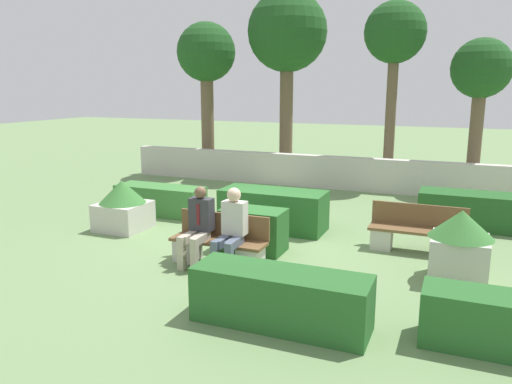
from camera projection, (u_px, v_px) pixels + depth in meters
ground_plane at (245, 244)px, 9.30m from camera, size 60.00×60.00×0.00m
perimeter_wall at (325, 172)px, 14.36m from camera, size 12.51×0.30×0.93m
bench_front at (219, 246)px, 8.23m from camera, size 1.62×0.48×0.82m
bench_left_side at (417, 235)px, 8.83m from camera, size 1.67×0.48×0.82m
person_seated_man at (198, 223)px, 8.14m from camera, size 0.38×0.64×1.29m
person_seated_woman at (231, 226)px, 7.91m from camera, size 0.38×0.64×1.32m
hedge_block_near_left at (496, 323)px, 5.52m from camera, size 1.59×0.61×0.65m
hedge_block_near_right at (281, 298)px, 6.10m from camera, size 2.19×0.69×0.70m
hedge_block_mid_left at (253, 230)px, 8.88m from camera, size 1.12×0.65×0.76m
hedge_block_mid_right at (273, 210)px, 10.22m from camera, size 2.14×0.89×0.81m
hedge_block_far_left at (473, 210)px, 10.33m from camera, size 2.16×0.84×0.73m
hedge_block_far_right at (160, 200)px, 11.44m from camera, size 2.08×0.70×0.66m
planter_corner_left at (123, 205)px, 10.18m from camera, size 0.95×0.95×1.02m
planter_corner_right at (460, 244)px, 7.41m from camera, size 0.94×0.94×1.11m
tree_leftmost at (206, 58)px, 15.92m from camera, size 1.87×1.87×4.89m
tree_center_left at (287, 35)px, 15.42m from camera, size 2.47×2.47×5.78m
tree_center_right at (395, 38)px, 13.66m from camera, size 1.69×1.69×5.18m
tree_rightmost at (481, 74)px, 13.15m from camera, size 1.57×1.57×4.14m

